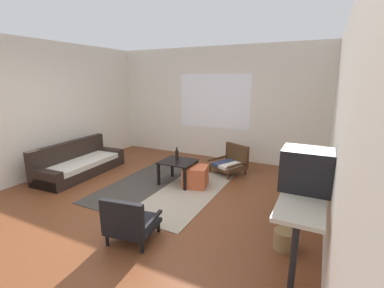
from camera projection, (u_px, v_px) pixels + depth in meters
The scene contains 15 objects.
ground_plane at pixel (142, 205), 4.23m from camera, with size 7.80×7.80×0.00m, color brown.
far_wall_with_window at pixel (215, 104), 6.56m from camera, with size 5.60×0.13×2.70m.
side_wall_right at pixel (343, 133), 3.01m from camera, with size 0.12×6.60×2.70m, color silver.
side_wall_left at pixel (40, 110), 5.32m from camera, with size 0.12×6.60×2.70m, color silver.
area_rug at pixel (163, 188), 4.87m from camera, with size 1.95×2.37×0.01m.
couch at pixel (79, 164), 5.57m from camera, with size 0.84×1.92×0.67m.
coffee_table at pixel (178, 165), 5.01m from camera, with size 0.63×0.57×0.45m.
armchair_by_window at pixel (231, 161), 5.61m from camera, with size 0.82×0.80×0.60m.
armchair_striped_foreground at pixel (130, 222), 3.20m from camera, with size 0.62×0.62×0.61m.
ottoman_orange at pixel (196, 177), 4.90m from camera, with size 0.42×0.42×0.39m, color #BC5633.
console_shelf at pixel (305, 190), 3.03m from camera, with size 0.43×1.90×0.78m.
crt_television at pixel (306, 169), 2.84m from camera, with size 0.51×0.41×0.45m.
clay_vase at pixel (308, 166), 3.29m from camera, with size 0.19×0.19×0.31m.
glass_bottle at pixel (177, 155), 5.02m from camera, with size 0.06×0.06×0.25m.
wicker_basket at pixel (284, 240), 3.11m from camera, with size 0.25×0.25×0.23m, color olive.
Camera 1 is at (2.45, -3.11, 1.95)m, focal length 24.88 mm.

